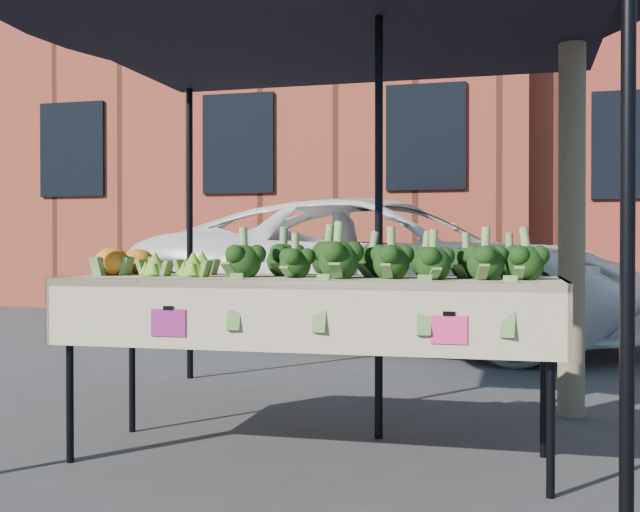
{
  "coord_description": "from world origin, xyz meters",
  "views": [
    {
      "loc": [
        0.9,
        -3.71,
        1.05
      ],
      "look_at": [
        -0.11,
        0.15,
        1.0
      ],
      "focal_mm": 43.49,
      "sensor_mm": 36.0,
      "label": 1
    }
  ],
  "objects_px": {
    "vehicle": "(387,83)",
    "canopy": "(320,190)",
    "street_tree": "(572,33)",
    "table": "(310,368)"
  },
  "relations": [
    {
      "from": "vehicle",
      "to": "canopy",
      "type": "bearing_deg",
      "value": -164.85
    },
    {
      "from": "vehicle",
      "to": "street_tree",
      "type": "distance_m",
      "value": 3.76
    },
    {
      "from": "table",
      "to": "canopy",
      "type": "height_order",
      "value": "canopy"
    },
    {
      "from": "table",
      "to": "street_tree",
      "type": "distance_m",
      "value": 2.69
    },
    {
      "from": "table",
      "to": "canopy",
      "type": "distance_m",
      "value": 1.09
    },
    {
      "from": "canopy",
      "to": "vehicle",
      "type": "distance_m",
      "value": 4.36
    },
    {
      "from": "table",
      "to": "vehicle",
      "type": "xyz_separation_m",
      "value": [
        -0.41,
        4.68,
        2.38
      ]
    },
    {
      "from": "canopy",
      "to": "vehicle",
      "type": "bearing_deg",
      "value": 94.37
    },
    {
      "from": "table",
      "to": "canopy",
      "type": "xyz_separation_m",
      "value": [
        -0.1,
        0.59,
        0.92
      ]
    },
    {
      "from": "street_tree",
      "to": "vehicle",
      "type": "bearing_deg",
      "value": 117.38
    }
  ]
}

